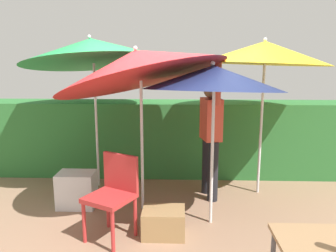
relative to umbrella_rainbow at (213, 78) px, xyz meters
name	(u,v)px	position (x,y,z in m)	size (l,w,h in m)	color
ground_plane	(167,222)	(-0.50, -0.03, -1.69)	(24.00, 24.00, 0.00)	#937056
hedge_row	(171,138)	(-0.50, 1.75, -1.08)	(8.00, 0.70, 1.21)	#2D7033
umbrella_rainbow	(213,78)	(0.00, 0.00, 0.00)	(1.57, 1.57, 1.90)	silver
umbrella_orange	(92,51)	(-1.61, 1.11, 0.32)	(2.02, 2.00, 2.38)	silver
umbrella_yellow	(138,65)	(-0.85, 0.30, 0.13)	(2.14, 2.07, 2.38)	silver
umbrella_navy	(265,53)	(0.77, 0.94, 0.29)	(1.75, 1.74, 2.18)	silver
person_vendor	(211,131)	(0.06, 0.76, -0.75)	(0.29, 0.56, 1.88)	black
chair_plastic	(114,191)	(-1.06, -0.35, -1.18)	(0.60, 0.60, 0.89)	#B72D2D
cooler_box	(77,190)	(-1.69, 0.37, -1.46)	(0.48, 0.34, 0.46)	silver
crate_cardboard	(164,222)	(-0.53, -0.32, -1.54)	(0.46, 0.35, 0.30)	#9E7A4C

